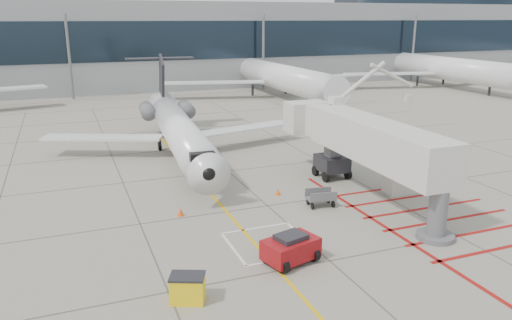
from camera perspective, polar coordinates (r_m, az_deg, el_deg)
name	(u,v)px	position (r m, az deg, el deg)	size (l,w,h in m)	color
ground_plane	(295,230)	(28.45, 4.43, -7.97)	(260.00, 260.00, 0.00)	gray
regional_jet	(182,118)	(40.21, -8.42, 4.80)	(23.26, 29.33, 7.69)	white
jet_bridge	(376,150)	(32.33, 13.58, 1.17)	(8.31, 17.54, 7.02)	silver
pushback_tug	(291,247)	(24.65, 3.99, -9.94)	(2.63, 1.64, 1.53)	maroon
spill_bin	(188,288)	(21.76, -7.83, -14.30)	(1.40, 0.93, 1.21)	yellow
baggage_cart	(321,198)	(31.87, 7.40, -4.29)	(1.76, 1.11, 1.11)	#57575C
ground_power_unit	(401,180)	(35.33, 16.19, -2.25)	(2.16, 1.26, 1.71)	beige
cone_nose	(181,212)	(30.54, -8.61, -5.87)	(0.37, 0.37, 0.51)	#E4500C
cone_side	(278,192)	(33.65, 2.53, -3.63)	(0.34, 0.34, 0.47)	#FA590D
terminal_building	(181,43)	(95.90, -8.57, 13.11)	(180.00, 28.00, 14.00)	gray
terminal_glass_band	(201,40)	(82.23, -6.33, 13.44)	(180.00, 0.10, 6.00)	black
terminal_dome	(444,6)	(123.91, 20.66, 16.16)	(40.00, 28.00, 28.00)	black
bg_aircraft_c	(274,59)	(75.79, 2.11, 11.46)	(33.30, 37.00, 11.10)	silver
bg_aircraft_d	(441,53)	(92.47, 20.36, 11.41)	(34.23, 38.04, 11.41)	silver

